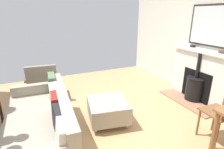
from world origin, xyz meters
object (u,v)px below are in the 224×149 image
fireplace (200,78)px  dining_chair_near_fireplace (224,111)px  sofa (43,121)px  armchair_accent (42,78)px  mantel_bowl_far (223,52)px  mantel_bowl_near (193,46)px  ottoman (108,109)px

fireplace → dining_chair_near_fireplace: 1.42m
sofa → armchair_accent: size_ratio=2.44×
mantel_bowl_far → sofa: 3.32m
mantel_bowl_far → sofa: size_ratio=0.08×
mantel_bowl_far → dining_chair_near_fireplace: mantel_bowl_far is taller
mantel_bowl_near → ottoman: bearing=8.1°
mantel_bowl_near → sofa: 3.32m
mantel_bowl_far → ottoman: size_ratio=0.19×
mantel_bowl_near → sofa: size_ratio=0.06×
mantel_bowl_near → mantel_bowl_far: size_ratio=0.80×
ottoman → dining_chair_near_fireplace: size_ratio=0.92×
dining_chair_near_fireplace → armchair_accent: bearing=-49.8°
mantel_bowl_far → armchair_accent: (3.09, -1.81, -0.67)m
armchair_accent → ottoman: bearing=123.5°
mantel_bowl_near → armchair_accent: size_ratio=0.15×
fireplace → armchair_accent: fireplace is taller
dining_chair_near_fireplace → fireplace: bearing=-127.1°
armchair_accent → mantel_bowl_near: bearing=160.2°
fireplace → mantel_bowl_near: size_ratio=11.89×
armchair_accent → dining_chair_near_fireplace: dining_chair_near_fireplace is taller
sofa → armchair_accent: (-0.11, -1.51, 0.13)m
mantel_bowl_near → ottoman: size_ratio=0.15×
fireplace → ottoman: 2.12m
mantel_bowl_far → dining_chair_near_fireplace: 1.34m
armchair_accent → dining_chair_near_fireplace: 3.40m
sofa → armchair_accent: bearing=-94.2°
sofa → ottoman: bearing=-175.0°
armchair_accent → fireplace: bearing=154.4°
mantel_bowl_near → armchair_accent: 3.35m
mantel_bowl_near → mantel_bowl_far: mantel_bowl_far is taller
fireplace → mantel_bowl_near: bearing=-97.3°
fireplace → armchair_accent: 3.38m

